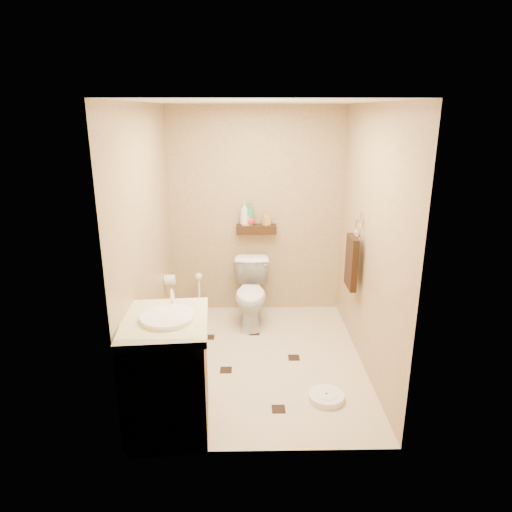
{
  "coord_description": "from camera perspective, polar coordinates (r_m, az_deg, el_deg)",
  "views": [
    {
      "loc": [
        -0.1,
        -3.94,
        2.34
      ],
      "look_at": [
        -0.02,
        0.25,
        0.99
      ],
      "focal_mm": 32.0,
      "sensor_mm": 36.0,
      "label": 1
    }
  ],
  "objects": [
    {
      "name": "towel_ring",
      "position": [
        4.53,
        11.9,
        -0.48
      ],
      "size": [
        0.12,
        0.3,
        0.76
      ],
      "color": "silver",
      "rests_on": "wall_right"
    },
    {
      "name": "bathroom_scale",
      "position": [
        4.07,
        8.78,
        -17.0
      ],
      "size": [
        0.39,
        0.39,
        0.06
      ],
      "rotation": [
        0.0,
        0.0,
        0.36
      ],
      "color": "white",
      "rests_on": "ground"
    },
    {
      "name": "wall_front",
      "position": [
        2.92,
        0.96,
        -5.09
      ],
      "size": [
        2.0,
        0.04,
        2.4
      ],
      "primitive_type": "cube",
      "color": "tan",
      "rests_on": "ground"
    },
    {
      "name": "wall_right",
      "position": [
        4.24,
        13.99,
        1.74
      ],
      "size": [
        0.04,
        2.5,
        2.4
      ],
      "primitive_type": "cube",
      "color": "tan",
      "rests_on": "ground"
    },
    {
      "name": "wall_left",
      "position": [
        4.2,
        -13.43,
        1.6
      ],
      "size": [
        0.04,
        2.5,
        2.4
      ],
      "primitive_type": "cube",
      "color": "tan",
      "rests_on": "ground"
    },
    {
      "name": "wall_back",
      "position": [
        5.31,
        0.02,
        5.46
      ],
      "size": [
        2.0,
        0.04,
        2.4
      ],
      "primitive_type": "cube",
      "color": "tan",
      "rests_on": "ground"
    },
    {
      "name": "bottle_c",
      "position": [
        5.25,
        -0.76,
        4.69
      ],
      "size": [
        0.17,
        0.17,
        0.15
      ],
      "primitive_type": "imported",
      "rotation": [
        0.0,
        0.0,
        2.22
      ],
      "color": "red",
      "rests_on": "wall_shelf"
    },
    {
      "name": "bottle_a",
      "position": [
        5.23,
        -1.44,
        5.34
      ],
      "size": [
        0.11,
        0.11,
        0.27
      ],
      "primitive_type": "imported",
      "rotation": [
        0.0,
        0.0,
        3.17
      ],
      "color": "silver",
      "rests_on": "wall_shelf"
    },
    {
      "name": "bottle_e",
      "position": [
        5.25,
        1.28,
        4.77
      ],
      "size": [
        0.1,
        0.1,
        0.16
      ],
      "primitive_type": "imported",
      "rotation": [
        0.0,
        0.0,
        0.55
      ],
      "color": "gold",
      "rests_on": "wall_shelf"
    },
    {
      "name": "toilet_paper",
      "position": [
        4.98,
        -10.75,
        -2.93
      ],
      "size": [
        0.12,
        0.11,
        0.12
      ],
      "color": "white",
      "rests_on": "wall_left"
    },
    {
      "name": "floor_accents",
      "position": [
        4.51,
        0.66,
        -13.32
      ],
      "size": [
        1.15,
        1.45,
        0.01
      ],
      "color": "black",
      "rests_on": "ground"
    },
    {
      "name": "ground",
      "position": [
        4.58,
        0.33,
        -12.86
      ],
      "size": [
        2.5,
        2.5,
        0.0
      ],
      "primitive_type": "plane",
      "color": "beige",
      "rests_on": "ground"
    },
    {
      "name": "ceiling",
      "position": [
        3.94,
        0.39,
        18.74
      ],
      "size": [
        2.0,
        2.5,
        0.02
      ],
      "primitive_type": "cube",
      "color": "white",
      "rests_on": "wall_back"
    },
    {
      "name": "toilet_brush",
      "position": [
        5.48,
        -7.07,
        -5.45
      ],
      "size": [
        0.12,
        0.12,
        0.52
      ],
      "color": "#196463",
      "rests_on": "ground"
    },
    {
      "name": "vanity",
      "position": [
        3.58,
        -10.9,
        -14.08
      ],
      "size": [
        0.66,
        0.79,
        1.05
      ],
      "rotation": [
        0.0,
        0.0,
        0.08
      ],
      "color": "brown",
      "rests_on": "ground"
    },
    {
      "name": "toilet",
      "position": [
        5.17,
        -0.58,
        -4.73
      ],
      "size": [
        0.42,
        0.71,
        0.71
      ],
      "primitive_type": "imported",
      "rotation": [
        0.0,
        0.0,
        -0.03
      ],
      "color": "white",
      "rests_on": "ground"
    },
    {
      "name": "bottle_d",
      "position": [
        5.23,
        -0.76,
        5.31
      ],
      "size": [
        0.14,
        0.14,
        0.27
      ],
      "primitive_type": "imported",
      "rotation": [
        0.0,
        0.0,
        5.14
      ],
      "color": "#2D874C",
      "rests_on": "wall_shelf"
    },
    {
      "name": "bottle_b",
      "position": [
        5.24,
        -0.93,
        4.83
      ],
      "size": [
        0.11,
        0.11,
        0.18
      ],
      "primitive_type": "imported",
      "rotation": [
        0.0,
        0.0,
        0.57
      ],
      "color": "gold",
      "rests_on": "wall_shelf"
    },
    {
      "name": "wall_shelf",
      "position": [
        5.28,
        0.04,
        3.36
      ],
      "size": [
        0.46,
        0.14,
        0.1
      ],
      "primitive_type": "cube",
      "color": "#33200E",
      "rests_on": "wall_back"
    }
  ]
}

